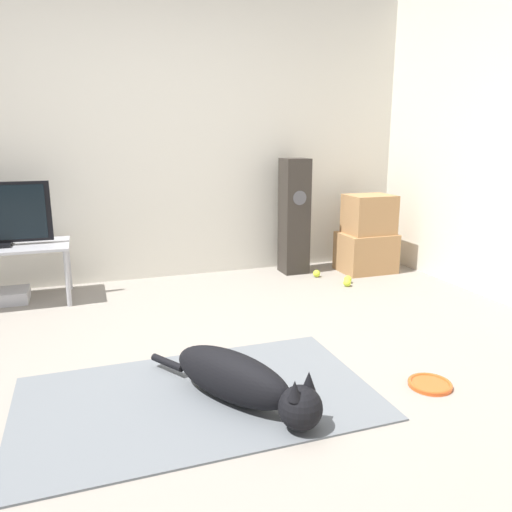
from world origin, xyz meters
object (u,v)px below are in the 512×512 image
Objects in this scene: frisbee at (430,384)px; cardboard_box_upper at (369,214)px; dog at (242,381)px; tennis_ball_by_boxes at (348,279)px; cardboard_box_lower at (366,252)px; game_console at (8,296)px; tennis_ball_loose_on_carpet at (347,283)px; tennis_ball_near_speaker at (317,274)px; floor_speaker at (294,216)px.

cardboard_box_upper is (0.90, 2.09, 0.53)m from frisbee.
tennis_ball_by_boxes is at bearing 47.70° from dog.
tennis_ball_by_boxes reaches higher than frisbee.
game_console is (-3.11, 0.11, -0.14)m from cardboard_box_lower.
tennis_ball_near_speaker is at bearing 108.22° from tennis_ball_loose_on_carpet.
tennis_ball_near_speaker is (-0.17, 0.27, 0.00)m from tennis_ball_by_boxes.
cardboard_box_lower reaches higher than tennis_ball_by_boxes.
frisbee is at bearing -99.94° from tennis_ball_near_speaker.
tennis_ball_by_boxes is at bearing -8.65° from game_console.
cardboard_box_upper is at bearing 42.28° from tennis_ball_loose_on_carpet.
tennis_ball_near_speaker is at bearing 80.06° from frisbee.
tennis_ball_loose_on_carpet reaches higher than frisbee.
dog is at bearing -58.94° from game_console.
frisbee is 2.34m from cardboard_box_upper.
floor_speaker is at bearing 84.24° from frisbee.
tennis_ball_near_speaker is at bearing -61.78° from floor_speaker.
tennis_ball_by_boxes is 1.00× the size of tennis_ball_near_speaker.
dog is 14.19× the size of tennis_ball_loose_on_carpet.
tennis_ball_loose_on_carpet is at bearing -136.61° from cardboard_box_lower.
cardboard_box_upper is at bearing -2.20° from game_console.
dog is 2.34m from tennis_ball_near_speaker.
dog is 3.05× the size of game_console.
dog is 2.70m from cardboard_box_lower.
dog is 1.91× the size of cardboard_box_lower.
dog reaches higher than frisbee.
tennis_ball_loose_on_carpet is 0.21× the size of game_console.
tennis_ball_by_boxes is 0.21× the size of game_console.
frisbee is 0.45× the size of cardboard_box_lower.
tennis_ball_by_boxes is at bearing -56.94° from tennis_ball_near_speaker.
tennis_ball_loose_on_carpet is at bearing -122.73° from tennis_ball_by_boxes.
cardboard_box_upper is 0.70m from tennis_ball_by_boxes.
frisbee is at bearing -95.76° from floor_speaker.
cardboard_box_upper is at bearing 66.64° from frisbee.
tennis_ball_by_boxes is at bearing 57.27° from tennis_ball_loose_on_carpet.
floor_speaker is at bearing 112.44° from tennis_ball_loose_on_carpet.
cardboard_box_lower is at bearing 149.25° from cardboard_box_upper.
cardboard_box_upper is 0.40× the size of floor_speaker.
game_console is at bearing 169.35° from tennis_ball_loose_on_carpet.
dog is at bearing 171.98° from frisbee.
dog is at bearing -119.12° from floor_speaker.
cardboard_box_upper is 1.37× the size of game_console.
cardboard_box_lower is 0.55m from tennis_ball_near_speaker.
tennis_ball_by_boxes is (-0.36, -0.30, -0.15)m from cardboard_box_lower.
floor_speaker reaches higher than frisbee.
tennis_ball_loose_on_carpet is (-0.06, -0.09, 0.00)m from tennis_ball_by_boxes.
cardboard_box_lower reaches higher than tennis_ball_loose_on_carpet.
game_console is at bearing 121.06° from dog.
cardboard_box_upper reaches higher than tennis_ball_by_boxes.
frisbee is at bearing -113.07° from cardboard_box_lower.
frisbee is 0.72× the size of game_console.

